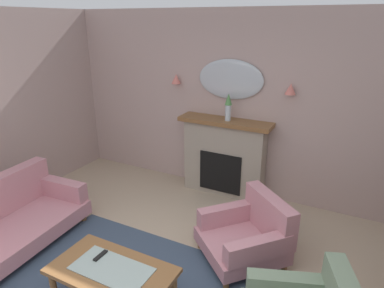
{
  "coord_description": "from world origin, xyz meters",
  "views": [
    {
      "loc": [
        1.43,
        -1.5,
        2.5
      ],
      "look_at": [
        -0.27,
        1.8,
        1.13
      ],
      "focal_mm": 31.51,
      "sensor_mm": 36.0,
      "label": 1
    }
  ],
  "objects_px": {
    "wall_mirror": "(230,79)",
    "floral_couch": "(4,222)",
    "mantel_vase_left": "(228,106)",
    "wall_sconce_left": "(176,79)",
    "armchair_in_corner": "(249,233)",
    "coffee_table": "(112,274)",
    "fireplace": "(224,158)",
    "wall_sconce_right": "(291,89)",
    "tv_remote": "(100,256)"
  },
  "relations": [
    {
      "from": "wall_mirror",
      "to": "floral_couch",
      "type": "distance_m",
      "value": 3.35
    },
    {
      "from": "mantel_vase_left",
      "to": "wall_sconce_left",
      "type": "bearing_deg",
      "value": 172.41
    },
    {
      "from": "floral_couch",
      "to": "armchair_in_corner",
      "type": "bearing_deg",
      "value": 23.26
    },
    {
      "from": "mantel_vase_left",
      "to": "coffee_table",
      "type": "xyz_separation_m",
      "value": [
        -0.08,
        -2.49,
        -0.99
      ]
    },
    {
      "from": "floral_couch",
      "to": "fireplace",
      "type": "bearing_deg",
      "value": 53.86
    },
    {
      "from": "mantel_vase_left",
      "to": "armchair_in_corner",
      "type": "bearing_deg",
      "value": -58.09
    },
    {
      "from": "mantel_vase_left",
      "to": "floral_couch",
      "type": "distance_m",
      "value": 3.13
    },
    {
      "from": "wall_mirror",
      "to": "wall_sconce_right",
      "type": "height_order",
      "value": "wall_mirror"
    },
    {
      "from": "wall_sconce_right",
      "to": "armchair_in_corner",
      "type": "height_order",
      "value": "wall_sconce_right"
    },
    {
      "from": "fireplace",
      "to": "wall_sconce_right",
      "type": "height_order",
      "value": "wall_sconce_right"
    },
    {
      "from": "coffee_table",
      "to": "floral_couch",
      "type": "relative_size",
      "value": 0.62
    },
    {
      "from": "wall_sconce_left",
      "to": "armchair_in_corner",
      "type": "bearing_deg",
      "value": -39.17
    },
    {
      "from": "floral_couch",
      "to": "tv_remote",
      "type": "bearing_deg",
      "value": -2.62
    },
    {
      "from": "floral_couch",
      "to": "wall_sconce_left",
      "type": "bearing_deg",
      "value": 70.3
    },
    {
      "from": "wall_sconce_right",
      "to": "tv_remote",
      "type": "bearing_deg",
      "value": -113.02
    },
    {
      "from": "wall_mirror",
      "to": "floral_couch",
      "type": "xyz_separation_m",
      "value": [
        -1.73,
        -2.51,
        -1.39
      ]
    },
    {
      "from": "wall_mirror",
      "to": "tv_remote",
      "type": "xyz_separation_m",
      "value": [
        -0.23,
        -2.58,
        -1.26
      ]
    },
    {
      "from": "wall_sconce_right",
      "to": "coffee_table",
      "type": "distance_m",
      "value": 3.04
    },
    {
      "from": "wall_sconce_left",
      "to": "armchair_in_corner",
      "type": "relative_size",
      "value": 0.12
    },
    {
      "from": "mantel_vase_left",
      "to": "armchair_in_corner",
      "type": "distance_m",
      "value": 1.81
    },
    {
      "from": "wall_sconce_right",
      "to": "coffee_table",
      "type": "height_order",
      "value": "wall_sconce_right"
    },
    {
      "from": "wall_mirror",
      "to": "wall_sconce_right",
      "type": "bearing_deg",
      "value": -3.37
    },
    {
      "from": "wall_sconce_left",
      "to": "fireplace",
      "type": "bearing_deg",
      "value": -6.16
    },
    {
      "from": "coffee_table",
      "to": "tv_remote",
      "type": "distance_m",
      "value": 0.22
    },
    {
      "from": "floral_couch",
      "to": "wall_mirror",
      "type": "bearing_deg",
      "value": 55.43
    },
    {
      "from": "coffee_table",
      "to": "fireplace",
      "type": "bearing_deg",
      "value": 89.35
    },
    {
      "from": "mantel_vase_left",
      "to": "wall_sconce_right",
      "type": "height_order",
      "value": "wall_sconce_right"
    },
    {
      "from": "wall_mirror",
      "to": "wall_sconce_right",
      "type": "xyz_separation_m",
      "value": [
        0.85,
        -0.05,
        -0.05
      ]
    },
    {
      "from": "fireplace",
      "to": "floral_couch",
      "type": "height_order",
      "value": "fireplace"
    },
    {
      "from": "floral_couch",
      "to": "armchair_in_corner",
      "type": "relative_size",
      "value": 1.54
    },
    {
      "from": "wall_sconce_left",
      "to": "wall_sconce_right",
      "type": "height_order",
      "value": "same"
    },
    {
      "from": "fireplace",
      "to": "armchair_in_corner",
      "type": "bearing_deg",
      "value": -57.05
    },
    {
      "from": "fireplace",
      "to": "coffee_table",
      "type": "distance_m",
      "value": 2.53
    },
    {
      "from": "wall_sconce_right",
      "to": "wall_mirror",
      "type": "bearing_deg",
      "value": 176.63
    },
    {
      "from": "wall_mirror",
      "to": "coffee_table",
      "type": "bearing_deg",
      "value": -90.61
    },
    {
      "from": "wall_mirror",
      "to": "armchair_in_corner",
      "type": "xyz_separation_m",
      "value": [
        0.83,
        -1.41,
        -1.4
      ]
    },
    {
      "from": "wall_sconce_left",
      "to": "armchair_in_corner",
      "type": "xyz_separation_m",
      "value": [
        1.68,
        -1.36,
        -1.35
      ]
    },
    {
      "from": "fireplace",
      "to": "mantel_vase_left",
      "type": "distance_m",
      "value": 0.81
    },
    {
      "from": "fireplace",
      "to": "mantel_vase_left",
      "type": "bearing_deg",
      "value": -29.53
    },
    {
      "from": "mantel_vase_left",
      "to": "wall_sconce_left",
      "type": "xyz_separation_m",
      "value": [
        -0.9,
        0.12,
        0.29
      ]
    },
    {
      "from": "coffee_table",
      "to": "armchair_in_corner",
      "type": "distance_m",
      "value": 1.51
    },
    {
      "from": "tv_remote",
      "to": "armchair_in_corner",
      "type": "bearing_deg",
      "value": 48.02
    },
    {
      "from": "wall_sconce_right",
      "to": "fireplace",
      "type": "bearing_deg",
      "value": -173.84
    },
    {
      "from": "mantel_vase_left",
      "to": "floral_couch",
      "type": "xyz_separation_m",
      "value": [
        -1.78,
        -2.34,
        -1.05
      ]
    },
    {
      "from": "wall_mirror",
      "to": "armchair_in_corner",
      "type": "height_order",
      "value": "wall_mirror"
    },
    {
      "from": "wall_sconce_right",
      "to": "tv_remote",
      "type": "distance_m",
      "value": 3.01
    },
    {
      "from": "fireplace",
      "to": "wall_sconce_left",
      "type": "distance_m",
      "value": 1.38
    },
    {
      "from": "mantel_vase_left",
      "to": "tv_remote",
      "type": "bearing_deg",
      "value": -96.52
    },
    {
      "from": "wall_sconce_right",
      "to": "floral_couch",
      "type": "relative_size",
      "value": 0.08
    },
    {
      "from": "wall_sconce_left",
      "to": "wall_sconce_right",
      "type": "distance_m",
      "value": 1.7
    }
  ]
}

